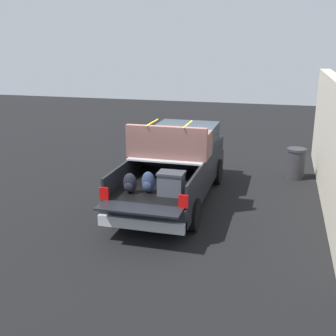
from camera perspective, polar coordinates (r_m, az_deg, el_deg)
name	(u,v)px	position (r m, az deg, el deg)	size (l,w,h in m)	color
ground_plane	(174,200)	(11.70, 0.77, -4.36)	(40.00, 40.00, 0.00)	black
pickup_truck	(177,164)	(11.72, 1.23, 0.58)	(6.05, 2.06, 2.23)	black
building_facade	(333,142)	(12.12, 21.30, 3.26)	(9.84, 0.36, 3.25)	beige
trash_can	(296,163)	(14.02, 16.76, 0.60)	(0.60, 0.60, 0.98)	#2D2D33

